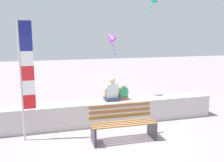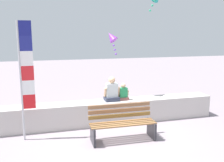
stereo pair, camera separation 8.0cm
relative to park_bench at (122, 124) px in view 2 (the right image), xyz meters
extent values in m
plane|color=gray|center=(-0.09, 0.27, -0.42)|extent=(40.00, 40.00, 0.00)
cube|color=#BDB5B0|center=(-0.09, 1.27, -0.08)|extent=(6.76, 0.61, 0.68)
cube|color=olive|center=(0.00, -0.25, 0.03)|extent=(1.66, 0.10, 0.03)
cube|color=olive|center=(0.00, -0.14, 0.03)|extent=(1.66, 0.10, 0.03)
cube|color=olive|center=(0.00, -0.03, 0.03)|extent=(1.66, 0.10, 0.03)
cube|color=#8F5F33|center=(0.00, 0.08, 0.03)|extent=(1.66, 0.10, 0.03)
cube|color=olive|center=(0.00, 0.19, 0.15)|extent=(1.66, 0.08, 0.10)
cube|color=#926341|center=(0.00, 0.21, 0.28)|extent=(1.66, 0.08, 0.10)
cube|color=#8A6446|center=(0.00, 0.24, 0.41)|extent=(1.66, 0.08, 0.10)
cube|color=#2D2D33|center=(-0.77, -0.07, -0.19)|extent=(0.06, 0.53, 0.45)
cube|color=#2D2D33|center=(0.77, -0.10, -0.19)|extent=(0.06, 0.53, 0.45)
cube|color=#2E3449|center=(0.08, 1.29, 0.32)|extent=(0.43, 0.35, 0.12)
cube|color=silver|center=(0.08, 1.29, 0.59)|extent=(0.33, 0.22, 0.41)
cylinder|color=#E0B186|center=(-0.13, 1.27, 0.54)|extent=(0.07, 0.16, 0.30)
cylinder|color=#E0B186|center=(0.29, 1.27, 0.54)|extent=(0.07, 0.16, 0.30)
sphere|color=#E0B186|center=(0.08, 1.29, 0.90)|extent=(0.21, 0.21, 0.21)
cube|color=brown|center=(0.44, 1.29, 0.31)|extent=(0.30, 0.25, 0.08)
cube|color=#268E54|center=(0.44, 1.29, 0.49)|extent=(0.23, 0.15, 0.29)
cylinder|color=#DAB28D|center=(0.30, 1.27, 0.46)|extent=(0.05, 0.12, 0.21)
cylinder|color=#DAB28D|center=(0.59, 1.27, 0.46)|extent=(0.05, 0.12, 0.21)
sphere|color=#DAB28D|center=(0.44, 1.29, 0.71)|extent=(0.14, 0.14, 0.14)
cylinder|color=#B7B7BC|center=(-2.40, 0.63, 1.07)|extent=(0.05, 0.05, 2.97)
cube|color=red|center=(-2.23, 0.63, 0.57)|extent=(0.29, 0.02, 0.36)
cube|color=white|center=(-2.23, 0.63, 0.93)|extent=(0.29, 0.02, 0.36)
cube|color=red|center=(-2.23, 0.63, 1.29)|extent=(0.29, 0.02, 0.36)
cube|color=white|center=(-2.23, 0.63, 1.65)|extent=(0.29, 0.02, 0.36)
cube|color=navy|center=(-2.23, 0.63, 2.01)|extent=(0.29, 0.02, 0.36)
cube|color=navy|center=(-2.23, 0.63, 2.37)|extent=(0.29, 0.02, 0.36)
cone|color=purple|center=(0.81, 4.00, 2.13)|extent=(0.62, 0.62, 0.52)
sphere|color=purple|center=(0.88, 4.07, 1.95)|extent=(0.08, 0.08, 0.08)
sphere|color=purple|center=(0.95, 4.14, 1.77)|extent=(0.08, 0.08, 0.08)
sphere|color=purple|center=(1.02, 4.21, 1.59)|extent=(0.08, 0.08, 0.08)
sphere|color=purple|center=(1.09, 4.29, 1.41)|extent=(0.08, 0.08, 0.08)
sphere|color=#2FAC7A|center=(2.12, 2.89, 3.41)|extent=(0.08, 0.08, 0.08)
sphere|color=#2FAC7A|center=(2.02, 2.86, 3.23)|extent=(0.08, 0.08, 0.08)
sphere|color=#2FAC7A|center=(1.93, 2.83, 3.05)|extent=(0.08, 0.08, 0.08)
camera|label=1|loc=(-1.95, -5.77, 2.25)|focal=40.51mm
camera|label=2|loc=(-1.87, -5.79, 2.25)|focal=40.51mm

